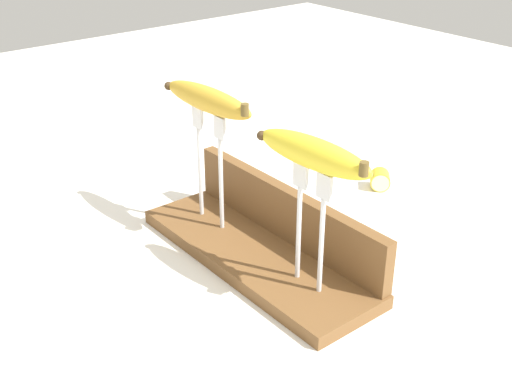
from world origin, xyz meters
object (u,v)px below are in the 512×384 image
(banana_chunk_near, at_px, (380,180))
(fork_stand_right, at_px, (308,218))
(banana_raised_right, at_px, (311,154))
(fork_stand_left, at_px, (207,158))
(banana_raised_left, at_px, (205,100))

(banana_chunk_near, bearing_deg, fork_stand_right, -64.18)
(fork_stand_right, bearing_deg, banana_raised_right, -174.30)
(fork_stand_right, bearing_deg, banana_chunk_near, 115.82)
(fork_stand_left, bearing_deg, banana_chunk_near, 78.91)
(banana_raised_right, distance_m, banana_chunk_near, 0.44)
(banana_raised_left, relative_size, banana_chunk_near, 3.92)
(banana_raised_left, relative_size, banana_raised_right, 1.06)
(fork_stand_left, xyz_separation_m, banana_chunk_near, (0.07, 0.35, -0.12))
(banana_raised_right, xyz_separation_m, banana_chunk_near, (-0.17, 0.35, -0.21))
(fork_stand_left, distance_m, banana_raised_left, 0.10)
(fork_stand_left, height_order, banana_raised_left, banana_raised_left)
(fork_stand_right, bearing_deg, fork_stand_left, 180.00)
(fork_stand_right, relative_size, banana_chunk_near, 3.52)
(fork_stand_left, height_order, banana_raised_right, banana_raised_right)
(fork_stand_right, bearing_deg, banana_raised_left, -180.00)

